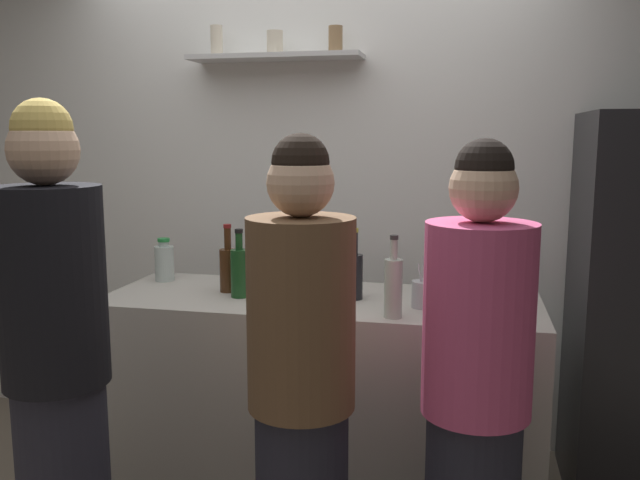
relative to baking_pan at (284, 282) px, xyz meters
The scene contains 12 objects.
back_wall_assembly 0.69m from the baking_pan, 88.30° to the left, with size 4.80×0.32×2.60m.
counter 0.55m from the baking_pan, 36.02° to the right, with size 1.86×0.68×0.93m, color #B7B2A8.
baking_pan is the anchor object (origin of this frame).
utensil_holder 0.68m from the baking_pan, 18.80° to the right, with size 0.10×0.10×0.22m.
wine_bottle_amber_glass 0.27m from the baking_pan, 149.51° to the right, with size 0.08×0.08×0.30m.
wine_bottle_pale_glass 0.68m from the baking_pan, 36.22° to the right, with size 0.07×0.07×0.32m.
wine_bottle_green_glass 0.27m from the baking_pan, 122.50° to the right, with size 0.08×0.08×0.30m.
wine_bottle_dark_glass 0.39m from the baking_pan, 22.11° to the right, with size 0.07×0.07×0.30m.
water_bottle_plastic 0.60m from the baking_pan, behind, with size 0.09×0.09×0.21m.
person_pink_top 1.21m from the baking_pan, 44.46° to the right, with size 0.34×0.34×1.61m.
person_brown_jacket 0.99m from the baking_pan, 71.20° to the right, with size 0.34×0.34×1.62m.
person_blonde 1.14m from the baking_pan, 115.29° to the right, with size 0.34×0.34×1.73m.
Camera 1 is at (0.79, -2.21, 1.62)m, focal length 37.36 mm.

